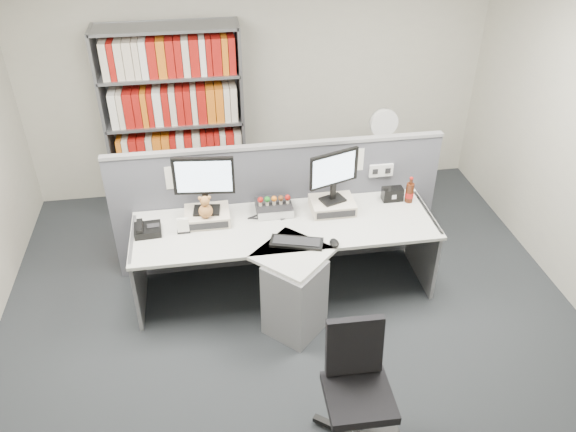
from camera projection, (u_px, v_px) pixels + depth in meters
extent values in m
plane|color=#2B2E32|center=(301.00, 355.00, 4.65)|extent=(5.50, 5.50, 0.00)
cube|color=beige|center=(257.00, 75.00, 6.16)|extent=(5.00, 0.04, 2.70)
cube|color=white|center=(307.00, 11.00, 3.15)|extent=(5.00, 5.50, 0.04)
cube|color=#565761|center=(278.00, 207.00, 5.33)|extent=(3.00, 0.05, 1.25)
cube|color=#A5A5AA|center=(277.00, 145.00, 4.98)|extent=(3.00, 0.07, 0.03)
cube|color=white|center=(381.00, 170.00, 5.25)|extent=(0.22, 0.04, 0.12)
cube|color=white|center=(174.00, 176.00, 4.96)|extent=(0.16, 0.00, 0.22)
cube|color=white|center=(221.00, 173.00, 5.01)|extent=(0.16, 0.00, 0.22)
cube|color=white|center=(355.00, 162.00, 5.17)|extent=(0.16, 0.00, 0.22)
cube|color=silver|center=(285.00, 226.00, 4.94)|extent=(2.60, 0.80, 0.03)
cube|color=silver|center=(293.00, 254.00, 4.61)|extent=(0.74, 0.74, 0.03)
cube|color=gray|center=(295.00, 298.00, 4.71)|extent=(0.57, 0.57, 0.69)
cube|color=gray|center=(138.00, 272.00, 4.96)|extent=(0.03, 0.70, 0.72)
cube|color=gray|center=(422.00, 244.00, 5.29)|extent=(0.03, 0.70, 0.72)
cube|color=gray|center=(279.00, 235.00, 5.43)|extent=(2.50, 0.02, 0.45)
cube|color=beige|center=(207.00, 216.00, 4.95)|extent=(0.38, 0.30, 0.10)
cube|color=black|center=(208.00, 226.00, 4.82)|extent=(0.34, 0.01, 0.06)
cube|color=beige|center=(332.00, 205.00, 5.09)|extent=(0.38, 0.30, 0.10)
cube|color=black|center=(336.00, 214.00, 4.97)|extent=(0.34, 0.01, 0.06)
cube|color=black|center=(207.00, 210.00, 4.91)|extent=(0.24, 0.18, 0.02)
cube|color=black|center=(206.00, 201.00, 4.86)|extent=(0.05, 0.04, 0.18)
cube|color=black|center=(203.00, 176.00, 4.72)|extent=(0.51, 0.09, 0.33)
cube|color=#CBE5FF|center=(204.00, 177.00, 4.71)|extent=(0.45, 0.05, 0.28)
cube|color=black|center=(333.00, 200.00, 5.06)|extent=(0.24, 0.21, 0.02)
cube|color=black|center=(333.00, 191.00, 5.01)|extent=(0.05, 0.04, 0.17)
cube|color=black|center=(334.00, 169.00, 4.88)|extent=(0.45, 0.19, 0.31)
cube|color=#CBE5FF|center=(334.00, 170.00, 4.87)|extent=(0.39, 0.15, 0.26)
cube|color=black|center=(274.00, 207.00, 5.08)|extent=(0.31, 0.28, 0.08)
cube|color=silver|center=(276.00, 216.00, 4.96)|extent=(0.31, 0.01, 0.08)
cylinder|color=beige|center=(260.00, 204.00, 5.01)|extent=(0.03, 0.03, 0.03)
sphere|color=#A5140F|center=(260.00, 200.00, 4.99)|extent=(0.05, 0.05, 0.05)
cylinder|color=beige|center=(267.00, 203.00, 5.02)|extent=(0.03, 0.03, 0.03)
sphere|color=#19721E|center=(267.00, 199.00, 5.00)|extent=(0.05, 0.05, 0.05)
cylinder|color=beige|center=(274.00, 203.00, 5.03)|extent=(0.03, 0.03, 0.03)
sphere|color=orange|center=(274.00, 199.00, 5.01)|extent=(0.05, 0.05, 0.05)
cylinder|color=beige|center=(281.00, 202.00, 5.04)|extent=(0.03, 0.03, 0.03)
sphere|color=#593319|center=(281.00, 198.00, 5.01)|extent=(0.05, 0.05, 0.05)
cylinder|color=beige|center=(288.00, 202.00, 5.04)|extent=(0.03, 0.03, 0.03)
sphere|color=#A5140F|center=(288.00, 198.00, 5.02)|extent=(0.05, 0.05, 0.05)
cube|color=black|center=(297.00, 242.00, 4.69)|extent=(0.46, 0.28, 0.02)
cube|color=black|center=(297.00, 241.00, 4.68)|extent=(0.40, 0.22, 0.01)
ellipsoid|color=black|center=(334.00, 243.00, 4.67)|extent=(0.07, 0.12, 0.04)
cube|color=black|center=(148.00, 230.00, 4.81)|extent=(0.23, 0.21, 0.06)
cube|color=black|center=(140.00, 226.00, 4.77)|extent=(0.06, 0.18, 0.04)
cube|color=black|center=(153.00, 226.00, 4.80)|extent=(0.10, 0.07, 0.01)
cube|color=black|center=(184.00, 231.00, 4.83)|extent=(0.11, 0.06, 0.02)
cube|color=white|center=(183.00, 226.00, 4.78)|extent=(0.10, 0.04, 0.11)
cube|color=white|center=(183.00, 223.00, 4.82)|extent=(0.10, 0.04, 0.11)
sphere|color=#AE733A|center=(206.00, 211.00, 4.81)|extent=(0.12, 0.12, 0.12)
sphere|color=#AE733A|center=(205.00, 201.00, 4.76)|extent=(0.08, 0.08, 0.08)
sphere|color=#AE733A|center=(200.00, 198.00, 4.74)|extent=(0.03, 0.03, 0.03)
sphere|color=#AE733A|center=(209.00, 198.00, 4.75)|extent=(0.03, 0.03, 0.03)
cube|color=black|center=(392.00, 194.00, 5.23)|extent=(0.18, 0.10, 0.12)
cylinder|color=#3F190A|center=(410.00, 193.00, 5.18)|extent=(0.07, 0.07, 0.19)
cylinder|color=#A5140F|center=(409.00, 195.00, 5.20)|extent=(0.08, 0.08, 0.05)
cylinder|color=#3F190A|center=(411.00, 181.00, 5.12)|extent=(0.03, 0.03, 0.05)
cylinder|color=#A5140F|center=(412.00, 178.00, 5.10)|extent=(0.03, 0.03, 0.01)
cube|color=slate|center=(108.00, 127.00, 5.90)|extent=(0.03, 0.40, 2.00)
cube|color=slate|center=(242.00, 118.00, 6.08)|extent=(0.03, 0.40, 2.00)
cube|color=slate|center=(176.00, 115.00, 6.15)|extent=(1.40, 0.02, 2.00)
cube|color=slate|center=(185.00, 202.00, 6.54)|extent=(1.38, 0.40, 0.03)
cube|color=slate|center=(180.00, 163.00, 6.26)|extent=(1.38, 0.40, 0.03)
cube|color=slate|center=(175.00, 121.00, 5.98)|extent=(1.38, 0.40, 0.03)
cube|color=slate|center=(170.00, 74.00, 5.70)|extent=(1.38, 0.40, 0.03)
cube|color=slate|center=(164.00, 27.00, 5.45)|extent=(1.38, 0.40, 0.03)
cube|color=#A5140F|center=(183.00, 189.00, 6.40)|extent=(1.24, 0.28, 0.36)
cube|color=orange|center=(179.00, 148.00, 6.13)|extent=(1.24, 0.28, 0.36)
cube|color=beige|center=(173.00, 104.00, 5.85)|extent=(1.24, 0.28, 0.36)
cube|color=white|center=(168.00, 56.00, 5.57)|extent=(1.24, 0.28, 0.36)
cube|color=slate|center=(377.00, 182.00, 6.26)|extent=(0.45, 0.60, 0.70)
cube|color=black|center=(387.00, 182.00, 5.92)|extent=(0.40, 0.02, 0.28)
cube|color=black|center=(384.00, 208.00, 6.10)|extent=(0.40, 0.02, 0.28)
cylinder|color=white|center=(380.00, 152.00, 6.06)|extent=(0.18, 0.18, 0.03)
cylinder|color=white|center=(381.00, 143.00, 6.00)|extent=(0.03, 0.03, 0.18)
cylinder|color=white|center=(384.00, 123.00, 5.85)|extent=(0.30, 0.08, 0.30)
cylinder|color=silver|center=(383.00, 122.00, 5.88)|extent=(0.30, 0.07, 0.30)
cylinder|color=silver|center=(357.00, 418.00, 3.87)|extent=(0.05, 0.05, 0.38)
cube|color=black|center=(359.00, 397.00, 3.75)|extent=(0.45, 0.45, 0.07)
cube|color=black|center=(354.00, 346.00, 3.77)|extent=(0.38, 0.11, 0.44)
cylinder|color=black|center=(395.00, 432.00, 4.02)|extent=(0.05, 0.05, 0.03)
cube|color=black|center=(357.00, 415.00, 4.12)|extent=(0.14, 0.29, 0.04)
cylinder|color=black|center=(358.00, 403.00, 4.22)|extent=(0.05, 0.05, 0.03)
cube|color=black|center=(332.00, 425.00, 4.05)|extent=(0.26, 0.21, 0.04)
cylinder|color=black|center=(318.00, 420.00, 4.10)|extent=(0.05, 0.05, 0.03)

